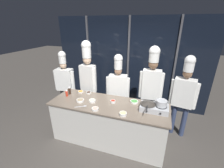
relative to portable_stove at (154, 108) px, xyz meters
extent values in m
plane|color=#47423D|center=(-0.93, -0.05, -0.99)|extent=(24.00, 24.00, 0.00)
cube|color=black|center=(-0.93, 1.77, 0.36)|extent=(4.65, 0.04, 2.70)
cube|color=#47474C|center=(-2.24, 1.73, 0.36)|extent=(0.05, 0.05, 2.70)
cube|color=#47474C|center=(-0.93, 1.73, 0.36)|extent=(0.05, 0.05, 2.70)
cube|color=#47474C|center=(0.39, 1.73, 0.36)|extent=(0.05, 0.05, 2.70)
cube|color=beige|center=(-0.93, -0.05, -0.54)|extent=(2.41, 0.79, 0.91)
cube|color=#756656|center=(-0.93, -0.05, -0.07)|extent=(2.48, 0.84, 0.03)
cube|color=#B2B5BA|center=(0.00, 0.00, 0.00)|extent=(0.53, 0.32, 0.11)
cylinder|color=black|center=(-0.12, 0.00, 0.06)|extent=(0.21, 0.21, 0.01)
cylinder|color=black|center=(-0.12, -0.17, 0.00)|extent=(0.03, 0.01, 0.03)
cylinder|color=black|center=(0.12, 0.00, 0.06)|extent=(0.21, 0.21, 0.01)
cylinder|color=black|center=(0.12, -0.17, 0.00)|extent=(0.03, 0.01, 0.03)
cylinder|color=#38332D|center=(-0.12, 0.00, 0.07)|extent=(0.29, 0.29, 0.01)
cone|color=#38332D|center=(-0.12, 0.00, 0.09)|extent=(0.30, 0.30, 0.05)
cylinder|color=black|center=(-0.12, -0.26, 0.10)|extent=(0.02, 0.23, 0.02)
cylinder|color=#B7BABF|center=(0.12, 0.00, 0.12)|extent=(0.20, 0.20, 0.11)
torus|color=#B7BABF|center=(0.12, 0.00, 0.18)|extent=(0.21, 0.21, 0.01)
torus|color=#B7BABF|center=(0.01, 0.00, 0.16)|extent=(0.01, 0.05, 0.05)
torus|color=#B7BABF|center=(0.23, 0.00, 0.16)|extent=(0.01, 0.05, 0.05)
cylinder|color=red|center=(-1.95, -0.02, 0.01)|extent=(0.06, 0.06, 0.13)
cone|color=white|center=(-1.95, -0.02, 0.09)|extent=(0.05, 0.05, 0.04)
cylinder|color=#332319|center=(-1.95, 0.10, 0.02)|extent=(0.06, 0.06, 0.15)
cone|color=white|center=(-1.95, 0.10, 0.12)|extent=(0.05, 0.05, 0.04)
cylinder|color=white|center=(-0.53, -0.35, -0.03)|extent=(0.14, 0.14, 0.05)
torus|color=white|center=(-0.53, -0.35, -0.01)|extent=(0.14, 0.14, 0.01)
cylinder|color=#E0C689|center=(-0.53, -0.35, -0.02)|extent=(0.11, 0.11, 0.03)
cylinder|color=white|center=(-1.75, 0.25, -0.04)|extent=(0.13, 0.13, 0.04)
torus|color=white|center=(-1.75, 0.25, -0.02)|extent=(0.13, 0.13, 0.01)
cylinder|color=orange|center=(-1.75, 0.25, -0.03)|extent=(0.11, 0.11, 0.02)
cylinder|color=white|center=(-0.42, 0.18, -0.04)|extent=(0.17, 0.17, 0.04)
torus|color=white|center=(-0.42, 0.18, -0.02)|extent=(0.17, 0.17, 0.01)
cylinder|color=#4C9E47|center=(-0.42, 0.18, -0.03)|extent=(0.14, 0.14, 0.02)
cylinder|color=white|center=(-1.08, -0.35, -0.04)|extent=(0.14, 0.14, 0.04)
torus|color=white|center=(-1.08, -0.35, -0.02)|extent=(0.14, 0.14, 0.01)
cylinder|color=#EAA893|center=(-1.08, -0.35, -0.03)|extent=(0.11, 0.11, 0.02)
cylinder|color=white|center=(-0.84, 0.03, -0.03)|extent=(0.11, 0.11, 0.05)
torus|color=white|center=(-0.84, 0.03, -0.01)|extent=(0.11, 0.11, 0.01)
cylinder|color=#B22D1E|center=(-0.84, 0.03, -0.02)|extent=(0.09, 0.09, 0.03)
cylinder|color=white|center=(-1.28, -0.08, -0.04)|extent=(0.14, 0.14, 0.04)
torus|color=white|center=(-1.28, -0.08, -0.01)|extent=(0.15, 0.15, 0.01)
cylinder|color=beige|center=(-1.28, -0.08, -0.02)|extent=(0.12, 0.12, 0.02)
cylinder|color=white|center=(-1.54, 0.27, -0.04)|extent=(0.12, 0.12, 0.03)
torus|color=white|center=(-1.54, 0.27, -0.02)|extent=(0.12, 0.12, 0.01)
cylinder|color=#382319|center=(-1.54, 0.27, -0.03)|extent=(0.10, 0.10, 0.02)
cylinder|color=white|center=(-1.53, -0.15, -0.04)|extent=(0.16, 0.16, 0.04)
torus|color=white|center=(-1.53, -0.15, -0.01)|extent=(0.16, 0.16, 0.01)
cylinder|color=#9E896B|center=(-1.53, -0.15, -0.02)|extent=(0.13, 0.13, 0.02)
cube|color=#B2B5BA|center=(-1.44, -0.36, -0.05)|extent=(0.15, 0.10, 0.01)
ellipsoid|color=#B2B5BA|center=(-1.34, -0.30, -0.05)|extent=(0.09, 0.08, 0.02)
cylinder|color=#232326|center=(-2.33, 0.66, -0.62)|extent=(0.12, 0.12, 0.75)
cylinder|color=#232326|center=(-2.58, 0.63, -0.62)|extent=(0.12, 0.12, 0.75)
cube|color=white|center=(-2.45, 0.64, 0.05)|extent=(0.48, 0.29, 0.60)
cylinder|color=white|center=(-2.20, 0.64, 0.03)|extent=(0.09, 0.09, 0.56)
cylinder|color=white|center=(-2.70, 0.58, 0.03)|extent=(0.09, 0.09, 0.56)
sphere|color=beige|center=(-2.45, 0.64, 0.47)|extent=(0.18, 0.18, 0.18)
cylinder|color=white|center=(-2.45, 0.64, 0.63)|extent=(0.19, 0.19, 0.22)
sphere|color=white|center=(-2.45, 0.64, 0.74)|extent=(0.20, 0.20, 0.20)
cylinder|color=#232326|center=(-1.59, 0.57, -0.57)|extent=(0.10, 0.10, 0.85)
cylinder|color=#232326|center=(-1.80, 0.59, -0.57)|extent=(0.10, 0.10, 0.85)
cube|color=white|center=(-1.69, 0.58, 0.20)|extent=(0.39, 0.24, 0.69)
cylinder|color=white|center=(-1.49, 0.52, 0.19)|extent=(0.07, 0.07, 0.63)
cylinder|color=white|center=(-1.90, 0.58, 0.19)|extent=(0.07, 0.07, 0.63)
sphere|color=beige|center=(-1.69, 0.58, 0.67)|extent=(0.20, 0.20, 0.20)
cylinder|color=white|center=(-1.69, 0.58, 0.88)|extent=(0.21, 0.21, 0.29)
sphere|color=white|center=(-1.69, 0.58, 1.02)|extent=(0.23, 0.23, 0.23)
cylinder|color=#232326|center=(-0.80, 0.65, -0.62)|extent=(0.11, 0.11, 0.74)
cylinder|color=#232326|center=(-1.03, 0.61, -0.62)|extent=(0.11, 0.11, 0.74)
cube|color=white|center=(-0.92, 0.63, 0.05)|extent=(0.47, 0.29, 0.60)
cylinder|color=white|center=(-0.67, 0.63, 0.03)|extent=(0.09, 0.09, 0.55)
cylinder|color=white|center=(-1.15, 0.55, 0.03)|extent=(0.09, 0.09, 0.55)
sphere|color=#A87A5B|center=(-0.92, 0.63, 0.46)|extent=(0.18, 0.18, 0.18)
cylinder|color=white|center=(-0.92, 0.63, 0.63)|extent=(0.19, 0.19, 0.25)
sphere|color=white|center=(-0.92, 0.63, 0.76)|extent=(0.20, 0.20, 0.20)
cylinder|color=#4C4C51|center=(-0.03, 0.67, -0.57)|extent=(0.11, 0.11, 0.85)
cylinder|color=#4C4C51|center=(-0.25, 0.66, -0.57)|extent=(0.11, 0.11, 0.85)
cube|color=white|center=(-0.14, 0.67, 0.20)|extent=(0.42, 0.23, 0.69)
cylinder|color=white|center=(0.09, 0.65, 0.19)|extent=(0.08, 0.08, 0.63)
cylinder|color=white|center=(-0.36, 0.62, 0.19)|extent=(0.08, 0.08, 0.63)
sphere|color=brown|center=(-0.14, 0.67, 0.68)|extent=(0.20, 0.20, 0.20)
cylinder|color=white|center=(-0.14, 0.67, 0.85)|extent=(0.21, 0.21, 0.23)
sphere|color=white|center=(-0.14, 0.67, 0.96)|extent=(0.23, 0.23, 0.23)
cylinder|color=#2D3856|center=(0.68, 0.64, -0.60)|extent=(0.11, 0.11, 0.78)
cylinder|color=#2D3856|center=(0.45, 0.68, -0.60)|extent=(0.11, 0.11, 0.78)
cube|color=white|center=(0.57, 0.66, 0.11)|extent=(0.46, 0.30, 0.63)
cylinder|color=white|center=(0.79, 0.58, 0.09)|extent=(0.09, 0.09, 0.58)
cylinder|color=white|center=(0.33, 0.67, 0.09)|extent=(0.09, 0.09, 0.58)
sphere|color=brown|center=(0.57, 0.66, 0.54)|extent=(0.19, 0.19, 0.19)
cylinder|color=white|center=(0.57, 0.66, 0.70)|extent=(0.20, 0.20, 0.23)
sphere|color=white|center=(0.57, 0.66, 0.82)|extent=(0.21, 0.21, 0.21)
camera|label=1|loc=(0.02, -2.62, 1.52)|focal=24.00mm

